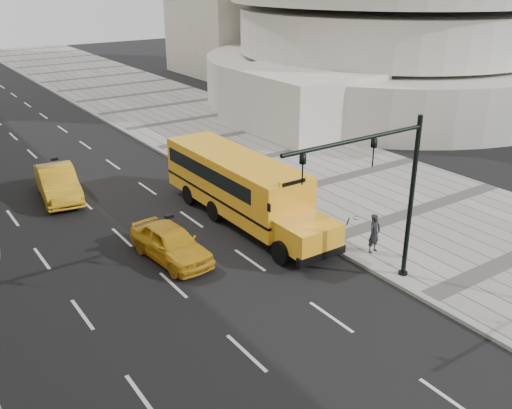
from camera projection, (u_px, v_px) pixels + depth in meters
ground at (143, 232)px, 25.87m from camera, size 140.00×140.00×0.00m
sidewalk_museum at (340, 179)px, 32.12m from camera, size 12.00×140.00×0.15m
curb_museum at (252, 202)px, 28.98m from camera, size 0.30×140.00×0.15m
school_bus at (238, 183)px, 26.75m from camera, size 2.96×11.56×3.19m
taxi_near at (171, 243)px, 23.19m from camera, size 2.16×4.51×1.49m
taxi_far at (58, 183)px, 29.38m from camera, size 2.41×5.22×1.66m
pedestrian at (374, 233)px, 23.44m from camera, size 0.66×0.47×1.68m
traffic_signal at (386, 186)px, 19.78m from camera, size 6.18×0.36×6.40m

